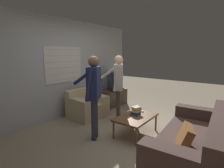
% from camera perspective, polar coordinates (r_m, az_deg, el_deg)
% --- Properties ---
extents(ground_plane, '(16.00, 16.00, 0.00)m').
position_cam_1_polar(ground_plane, '(3.83, 6.00, -15.88)').
color(ground_plane, gray).
extents(wall_back, '(5.20, 0.08, 2.55)m').
position_cam_1_polar(wall_back, '(4.84, -14.72, 5.00)').
color(wall_back, '#ADB2B7').
rests_on(wall_back, ground_plane).
extents(couch_blue, '(2.03, 0.99, 0.83)m').
position_cam_1_polar(couch_blue, '(2.99, 25.26, -17.77)').
color(couch_blue, '#4C3833').
rests_on(couch_blue, ground_plane).
extents(armchair_beige, '(0.91, 0.82, 0.73)m').
position_cam_1_polar(armchair_beige, '(4.72, -8.31, -7.08)').
color(armchair_beige, '#C6B289').
rests_on(armchair_beige, ground_plane).
extents(coffee_table, '(0.94, 0.59, 0.39)m').
position_cam_1_polar(coffee_table, '(3.71, 7.83, -10.93)').
color(coffee_table, brown).
rests_on(coffee_table, ground_plane).
extents(tv_stand, '(0.96, 0.50, 0.50)m').
position_cam_1_polar(tv_stand, '(5.73, 0.29, -4.37)').
color(tv_stand, '#4C3D2D').
rests_on(tv_stand, ground_plane).
extents(tv, '(0.61, 0.70, 0.57)m').
position_cam_1_polar(tv, '(5.62, 0.27, 0.92)').
color(tv, black).
rests_on(tv, tv_stand).
extents(person_left_standing, '(0.51, 0.75, 1.62)m').
position_cam_1_polar(person_left_standing, '(3.33, -6.05, -1.28)').
color(person_left_standing, '#33384C').
rests_on(person_left_standing, ground_plane).
extents(person_right_standing, '(0.50, 0.75, 1.62)m').
position_cam_1_polar(person_right_standing, '(4.18, 2.02, 1.04)').
color(person_right_standing, '#4C4233').
rests_on(person_right_standing, ground_plane).
extents(book_stack, '(0.26, 0.20, 0.17)m').
position_cam_1_polar(book_stack, '(3.78, 7.79, -8.74)').
color(book_stack, '#284C89').
rests_on(book_stack, coffee_table).
extents(soda_can, '(0.07, 0.07, 0.13)m').
position_cam_1_polar(soda_can, '(4.04, 8.43, -7.71)').
color(soda_can, '#194C9E').
rests_on(soda_can, coffee_table).
extents(spare_remote, '(0.09, 0.14, 0.02)m').
position_cam_1_polar(spare_remote, '(4.00, 9.55, -8.67)').
color(spare_remote, white).
rests_on(spare_remote, coffee_table).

